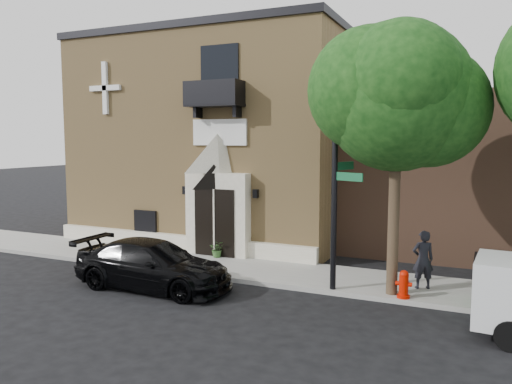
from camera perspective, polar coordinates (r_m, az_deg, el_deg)
ground at (r=16.95m, az=-5.84°, el=-9.86°), size 120.00×120.00×0.00m
sidewalk at (r=17.76m, az=-0.55°, el=-8.83°), size 42.00×3.00×0.15m
church at (r=24.71m, az=-2.69°, el=6.05°), size 12.20×11.01×9.30m
street_tree_left at (r=14.64m, az=15.88°, el=10.63°), size 4.97×4.38×7.77m
black_sedan at (r=16.00m, az=-11.70°, el=-8.14°), size 5.16×2.11×1.50m
street_sign at (r=14.85m, az=9.07°, el=1.49°), size 1.00×1.26×6.61m
fire_hydrant at (r=14.97m, az=16.53°, el=-10.08°), size 0.46×0.36×0.80m
planter at (r=19.19m, az=-4.42°, el=-6.50°), size 0.71×0.66×0.64m
pedestrian_near at (r=15.93m, az=18.54°, el=-7.33°), size 0.76×0.65×1.77m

